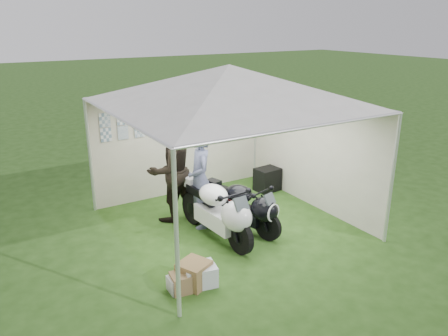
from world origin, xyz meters
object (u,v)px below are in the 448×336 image
Objects in this scene: paddock_stand at (213,211)px; crate_2 at (179,284)px; person_dark_jacket at (170,170)px; crate_1 at (194,274)px; crate_3 at (185,282)px; canopy_tent at (228,89)px; person_blue_jacket at (200,179)px; equipment_box at (267,179)px; motorcycle_black at (245,206)px; crate_0 at (200,275)px; motorcycle_white at (219,210)px.

paddock_stand reaches higher than crate_2.
person_dark_jacket reaches higher than crate_2.
crate_1 reaches higher than crate_3.
canopy_tent is 3.37m from crate_2.
person_blue_jacket reaches higher than crate_1.
paddock_stand is 2.32m from crate_1.
equipment_box is at bearing 31.25° from canopy_tent.
crate_3 is (-1.79, -1.13, -0.36)m from motorcycle_black.
motorcycle_black is at bearing 30.34° from crate_2.
person_blue_jacket is (-0.35, -0.15, 0.78)m from paddock_stand.
crate_2 is (-1.64, -1.88, -0.03)m from paddock_stand.
paddock_stand is 1.93m from equipment_box.
crate_2 is at bearing -175.42° from crate_1.
crate_3 is at bearing -176.12° from crate_0.
motorcycle_black is 3.34× the size of equipment_box.
canopy_tent is at bearing 122.68° from person_dark_jacket.
paddock_stand is 0.87m from person_blue_jacket.
paddock_stand is 2.49m from crate_2.
crate_0 is (-3.12, -2.56, -0.11)m from equipment_box.
person_dark_jacket reaches higher than crate_1.
motorcycle_black is 2.16m from equipment_box.
crate_0 is at bearing -160.34° from motorcycle_black.
equipment_box reaches higher than crate_1.
motorcycle_white is at bearing 167.73° from motorcycle_black.
person_dark_jacket is at bearing 101.23° from motorcycle_white.
crate_0 is (-1.42, -1.52, -2.42)m from canopy_tent.
person_dark_jacket is at bearing 149.69° from paddock_stand.
canopy_tent reaches higher than crate_2.
canopy_tent is 10.75× the size of equipment_box.
crate_3 is (-0.24, -0.02, -0.02)m from crate_0.
crate_3 is (-0.17, -0.06, -0.05)m from crate_1.
crate_2 is at bearing -143.68° from equipment_box.
canopy_tent is 3.33m from crate_3.
person_blue_jacket is 2.28m from crate_3.
crate_1 is at bearing -141.78° from equipment_box.
paddock_stand is 1.18m from person_dark_jacket.
canopy_tent reaches higher than crate_1.
motorcycle_white reaches higher than crate_0.
equipment_box is (1.81, 0.66, 0.12)m from paddock_stand.
motorcycle_black is at bearing 32.33° from crate_3.
crate_3 is (0.08, -0.04, 0.02)m from crate_2.
equipment_box is 1.12× the size of crate_0.
motorcycle_white reaches higher than motorcycle_black.
canopy_tent reaches higher than motorcycle_black.
person_blue_jacket is at bearing 58.90° from crate_1.
crate_2 is at bearing 176.37° from crate_0.
motorcycle_white reaches higher than paddock_stand.
canopy_tent is 3.19m from crate_1.
motorcycle_white is 0.59m from motorcycle_black.
canopy_tent is 3.22× the size of motorcycle_black.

